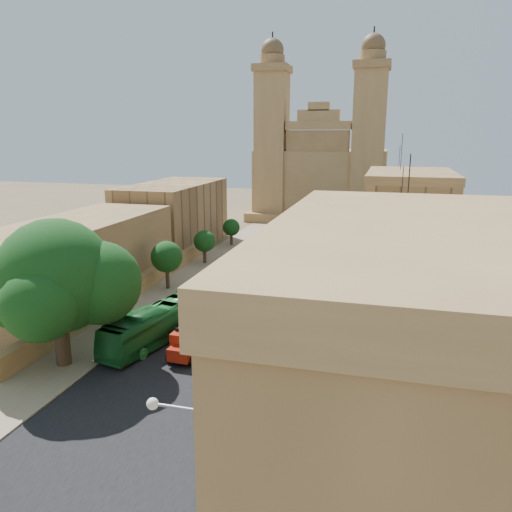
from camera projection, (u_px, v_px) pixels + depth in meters
The scene contains 33 objects.
ground at pixel (153, 407), 32.57m from camera, with size 260.00×260.00×0.00m, color brown.
road_surface at pixel (265, 280), 60.70m from camera, with size 14.00×140.00×0.01m, color black.
sidewalk_east at pixel (343, 286), 58.30m from camera, with size 5.00×140.00×0.01m, color #877458.
sidewalk_west at pixel (192, 275), 63.09m from camera, with size 5.00×140.00×0.01m, color #877458.
kerb_east at pixel (322, 284), 58.92m from camera, with size 0.25×140.00×0.12m, color #877458.
kerb_west at pixel (210, 276), 62.45m from camera, with size 0.25×140.00×0.12m, color #877458.
townhouse_a at pixel (418, 366), 24.20m from camera, with size 9.00×14.00×16.40m.
townhouse_b at pixel (409, 294), 37.51m from camera, with size 9.00×14.00×14.90m.
townhouse_c at pixel (406, 240), 50.33m from camera, with size 9.00×14.00×17.40m.
townhouse_d at pixel (403, 224), 63.64m from camera, with size 9.00×14.00×15.90m.
west_wall at pixel (131, 289), 54.26m from camera, with size 1.00×40.00×1.80m, color olive.
west_building_low at pixel (73, 261), 52.98m from camera, with size 10.00×28.00×8.40m, color brown.
west_building_mid at pixel (174, 216), 77.17m from camera, with size 10.00×22.00×10.00m, color #9A7446.
church at pixel (321, 172), 104.01m from camera, with size 28.00×22.50×36.30m.
ficus_tree at pixel (57, 281), 37.09m from camera, with size 11.40×10.49×11.40m.
street_tree_a at pixel (111, 291), 45.54m from camera, with size 3.29×3.29×5.05m.
street_tree_b at pixel (167, 257), 56.71m from camera, with size 3.61×3.61×5.55m.
street_tree_c at pixel (204, 241), 68.12m from camera, with size 2.98×2.98×4.57m.
street_tree_d at pixel (231, 228), 79.43m from camera, with size 2.73×2.73×4.20m.
streetlamp at pixel (190, 478), 18.12m from camera, with size 2.11×0.44×8.22m.
red_truck at pixel (193, 335), 40.38m from camera, with size 2.57×6.03×3.47m.
olive_pickup at pixel (303, 305), 49.48m from camera, with size 2.21×4.31×1.72m.
bus_green_north at pixel (154, 326), 42.17m from camera, with size 2.66×11.38×3.17m, color #175D24.
bus_red_east at pixel (273, 354), 36.80m from camera, with size 2.55×10.90×3.04m, color red.
bus_cream_east at pixel (290, 280), 55.49m from camera, with size 2.60×11.10×3.09m, color beige.
car_blue_a at pixel (206, 314), 47.49m from camera, with size 1.44×3.59×1.22m, color #3C5799.
car_white_a at pixel (245, 269), 63.83m from camera, with size 1.18×3.38×1.11m, color #BBBCB9.
car_cream at pixel (288, 281), 58.36m from camera, with size 1.83×3.97×1.10m, color #C4BE86.
car_dkblue at pixel (275, 244), 77.63m from camera, with size 1.74×4.29×1.25m, color #10174F.
car_white_b at pixel (312, 255), 70.63m from camera, with size 1.62×4.03×1.37m, color white.
car_blue_b at pixel (297, 231), 87.75m from camera, with size 1.44×4.13×1.36m, color #4E6BBD.
pedestrian_a at pixel (318, 378), 34.32m from camera, with size 0.71×0.47×1.95m, color #2C2A2D.
pedestrian_c at pixel (328, 332), 42.59m from camera, with size 1.03×0.43×1.76m, color #343435.
Camera 1 is at (14.13, -26.50, 17.38)m, focal length 35.00 mm.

